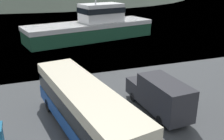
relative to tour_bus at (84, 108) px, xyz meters
The scene contains 3 objects.
tour_bus is the anchor object (origin of this frame).
delivery_van 5.58m from the tour_bus, ahead, with size 2.27×6.08×2.53m.
fishing_boat 25.48m from the tour_bus, 73.22° to the left, with size 20.61×9.52×11.68m.
Camera 1 is at (-3.95, -3.22, 8.81)m, focal length 40.00 mm.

